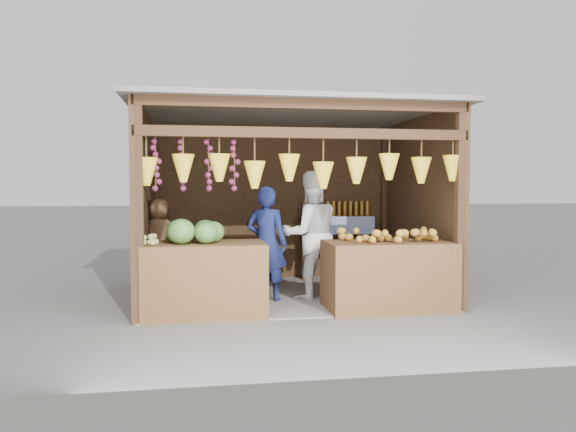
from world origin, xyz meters
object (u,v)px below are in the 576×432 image
object	(u,v)px
counter_left	(205,279)
man_standing	(266,244)
woman_standing	(311,235)
vendor_seated	(159,237)
counter_right	(388,275)

from	to	relation	value
counter_left	man_standing	distance (m)	1.16
woman_standing	vendor_seated	size ratio (longest dim) A/B	1.63
man_standing	counter_left	bearing A→B (deg)	64.05
counter_right	man_standing	distance (m)	1.70
counter_left	woman_standing	world-z (taller)	woman_standing
counter_left	vendor_seated	bearing A→B (deg)	116.71
woman_standing	vendor_seated	distance (m)	2.16
counter_right	man_standing	bearing A→B (deg)	152.15
counter_right	woman_standing	bearing A→B (deg)	134.29
man_standing	vendor_seated	bearing A→B (deg)	4.16
counter_right	man_standing	size ratio (longest dim) A/B	1.01
man_standing	vendor_seated	size ratio (longest dim) A/B	1.44
counter_right	woman_standing	world-z (taller)	woman_standing
counter_left	counter_right	size ratio (longest dim) A/B	0.93
counter_left	counter_right	distance (m)	2.32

